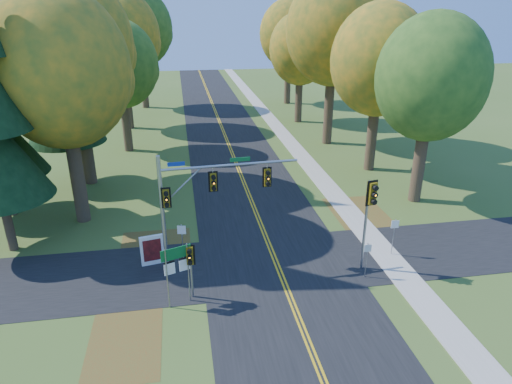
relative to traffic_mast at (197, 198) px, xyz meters
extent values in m
plane|color=#3E5A1F|center=(4.05, -2.07, -4.12)|extent=(160.00, 160.00, 0.00)
cube|color=black|center=(4.05, -2.07, -4.11)|extent=(8.00, 160.00, 0.02)
cube|color=black|center=(4.05, -0.07, -4.11)|extent=(60.00, 6.00, 0.02)
cube|color=gold|center=(3.95, -2.07, -4.10)|extent=(0.10, 160.00, 0.01)
cube|color=gold|center=(4.15, -2.07, -4.10)|extent=(0.10, 160.00, 0.01)
cube|color=#9E998E|center=(10.25, -2.07, -4.09)|extent=(1.60, 160.00, 0.06)
cube|color=brown|center=(-2.45, 1.93, -4.12)|extent=(4.00, 6.00, 0.00)
cube|color=brown|center=(10.85, 3.93, -4.12)|extent=(3.50, 8.00, 0.00)
cube|color=brown|center=(-3.45, -5.07, -4.12)|extent=(3.00, 5.00, 0.00)
cylinder|color=#38281C|center=(-7.15, 7.23, -0.75)|extent=(0.86, 0.86, 6.75)
ellipsoid|color=orange|center=(-7.15, 7.23, 5.43)|extent=(8.00, 8.00, 9.20)
sphere|color=orange|center=(-5.55, 8.43, 4.63)|extent=(4.80, 4.80, 4.80)
sphere|color=orange|center=(-8.55, 6.43, 6.23)|extent=(4.40, 4.40, 4.40)
cylinder|color=#38281C|center=(15.55, 6.63, -1.08)|extent=(0.83, 0.83, 6.08)
ellipsoid|color=#4C7524|center=(15.55, 6.63, 4.47)|extent=(7.20, 7.20, 8.28)
sphere|color=#4C7524|center=(16.99, 7.71, 3.75)|extent=(4.32, 4.32, 4.32)
sphere|color=#4C7524|center=(14.29, 5.91, 5.19)|extent=(3.96, 3.96, 3.96)
cylinder|color=#38281C|center=(-7.75, 14.13, -0.41)|extent=(0.89, 0.89, 7.42)
ellipsoid|color=orange|center=(-7.75, 14.13, 6.31)|extent=(8.60, 8.60, 9.89)
sphere|color=orange|center=(-6.03, 15.42, 5.45)|extent=(5.16, 5.16, 5.16)
sphere|color=orange|center=(-9.26, 13.27, 7.17)|extent=(4.73, 4.73, 4.73)
cylinder|color=#38281C|center=(14.95, 13.43, -0.97)|extent=(0.84, 0.84, 6.30)
ellipsoid|color=orange|center=(14.95, 13.43, 4.84)|extent=(7.60, 7.60, 8.74)
sphere|color=orange|center=(16.47, 14.57, 4.08)|extent=(4.56, 4.56, 4.56)
sphere|color=orange|center=(13.62, 12.67, 5.60)|extent=(4.18, 4.18, 4.18)
cylinder|color=#38281C|center=(-5.55, 22.33, -1.31)|extent=(0.81, 0.81, 5.62)
ellipsoid|color=#4C7524|center=(-5.55, 22.33, 3.88)|extent=(6.80, 6.80, 7.82)
sphere|color=#4C7524|center=(-4.19, 23.35, 3.20)|extent=(4.08, 4.08, 4.08)
sphere|color=#4C7524|center=(-6.74, 21.65, 4.56)|extent=(3.74, 3.74, 3.74)
cylinder|color=#38281C|center=(13.85, 21.53, -0.30)|extent=(0.90, 0.90, 7.65)
ellipsoid|color=orange|center=(13.85, 21.53, 6.61)|extent=(8.80, 8.80, 10.12)
sphere|color=orange|center=(15.61, 22.85, 5.73)|extent=(5.28, 5.28, 5.28)
sphere|color=orange|center=(12.31, 20.65, 7.49)|extent=(4.84, 4.84, 4.84)
cylinder|color=#38281C|center=(-6.15, 31.03, -0.63)|extent=(0.87, 0.87, 6.98)
ellipsoid|color=orange|center=(-6.15, 31.03, 5.72)|extent=(8.20, 8.20, 9.43)
sphere|color=orange|center=(-4.51, 32.26, 4.90)|extent=(4.92, 4.92, 4.92)
sphere|color=orange|center=(-7.59, 30.21, 6.54)|extent=(4.51, 4.51, 4.51)
cylinder|color=#38281C|center=(13.25, 30.73, -1.20)|extent=(0.82, 0.82, 5.85)
ellipsoid|color=orange|center=(13.25, 30.73, 4.18)|extent=(7.00, 7.00, 8.05)
sphere|color=orange|center=(14.65, 31.78, 3.48)|extent=(4.20, 4.20, 4.20)
sphere|color=orange|center=(12.02, 30.03, 4.88)|extent=(3.85, 3.85, 3.85)
cylinder|color=#38281C|center=(-4.95, 41.93, -0.52)|extent=(0.88, 0.88, 7.20)
ellipsoid|color=#4C7524|center=(-4.95, 41.93, 6.02)|extent=(8.40, 8.40, 9.66)
sphere|color=#4C7524|center=(-3.27, 43.19, 5.18)|extent=(5.04, 5.04, 5.04)
sphere|color=#4C7524|center=(-6.42, 41.09, 6.86)|extent=(4.62, 4.62, 4.62)
cylinder|color=#38281C|center=(14.45, 41.43, -0.86)|extent=(0.85, 0.85, 6.53)
ellipsoid|color=orange|center=(14.45, 41.43, 5.13)|extent=(7.80, 7.80, 8.97)
sphere|color=orange|center=(16.01, 42.60, 4.35)|extent=(4.68, 4.68, 4.68)
sphere|color=orange|center=(13.08, 40.65, 5.91)|extent=(4.29, 4.29, 4.29)
cylinder|color=#38281C|center=(-10.45, 3.93, -2.50)|extent=(0.50, 0.50, 3.24)
cylinder|color=#38281C|center=(-11.95, 8.93, -2.68)|extent=(0.50, 0.50, 2.88)
cylinder|color=#38281C|center=(-8.95, 13.93, -2.41)|extent=(0.50, 0.50, 3.42)
cone|color=black|center=(-8.95, 13.93, 2.02)|extent=(5.60, 5.60, 5.45)
cone|color=black|center=(-8.95, 13.93, 5.92)|extent=(4.57, 4.57, 5.45)
cylinder|color=#989CA1|center=(-1.74, -0.07, -0.92)|extent=(0.20, 0.20, 6.41)
cylinder|color=#989CA1|center=(-1.74, -0.07, -3.98)|extent=(0.40, 0.40, 0.27)
cylinder|color=#989CA1|center=(1.69, 0.14, 1.56)|extent=(6.86, 0.55, 0.13)
cylinder|color=#989CA1|center=(-0.73, 0.00, 0.64)|extent=(2.07, 0.21, 1.89)
cylinder|color=#989CA1|center=(0.82, 0.09, 1.39)|extent=(0.04, 0.04, 0.33)
cube|color=#72590C|center=(0.82, 0.09, 0.77)|extent=(0.33, 0.29, 0.92)
cube|color=black|center=(0.82, 0.09, 0.77)|extent=(0.48, 0.06, 1.08)
sphere|color=orange|center=(0.83, -0.12, 0.77)|extent=(0.16, 0.16, 0.16)
cylinder|color=black|center=(0.83, -0.12, 1.06)|extent=(0.23, 0.16, 0.22)
cylinder|color=black|center=(0.83, -0.12, 0.77)|extent=(0.23, 0.16, 0.22)
cylinder|color=black|center=(0.83, -0.12, 0.48)|extent=(0.23, 0.16, 0.22)
cylinder|color=#989CA1|center=(3.56, 0.26, 1.39)|extent=(0.04, 0.04, 0.33)
cube|color=#72590C|center=(3.56, 0.26, 0.77)|extent=(0.33, 0.29, 0.92)
cube|color=black|center=(3.56, 0.26, 0.77)|extent=(0.48, 0.06, 1.08)
sphere|color=orange|center=(3.57, 0.05, 0.77)|extent=(0.16, 0.16, 0.16)
cylinder|color=black|center=(3.57, 0.05, 1.06)|extent=(0.23, 0.16, 0.22)
cylinder|color=black|center=(3.57, 0.05, 0.77)|extent=(0.23, 0.16, 0.22)
cylinder|color=black|center=(3.57, 0.05, 0.48)|extent=(0.23, 0.16, 0.22)
cube|color=#72590C|center=(-1.50, -0.19, 0.18)|extent=(0.33, 0.29, 0.92)
cube|color=black|center=(-1.50, -0.19, 0.18)|extent=(0.48, 0.06, 1.08)
sphere|color=orange|center=(-1.49, -0.40, 0.18)|extent=(0.16, 0.16, 0.16)
cylinder|color=black|center=(-1.49, -0.40, 0.48)|extent=(0.23, 0.16, 0.22)
cylinder|color=black|center=(-1.49, -0.40, 0.18)|extent=(0.23, 0.16, 0.22)
cylinder|color=black|center=(-1.49, -0.40, -0.11)|extent=(0.23, 0.16, 0.22)
cube|color=navy|center=(-0.92, -0.02, 1.81)|extent=(0.82, 0.09, 0.20)
cube|color=#0C5926|center=(2.19, 0.18, 1.81)|extent=(1.01, 0.10, 0.20)
cylinder|color=gray|center=(8.38, -1.34, -1.63)|extent=(0.14, 0.14, 4.99)
cube|color=#72590C|center=(8.43, -1.58, 0.30)|extent=(0.45, 0.41, 1.13)
cube|color=black|center=(8.43, -1.58, 0.30)|extent=(0.58, 0.16, 1.34)
sphere|color=orange|center=(8.49, -1.84, 0.30)|extent=(0.20, 0.20, 0.20)
cylinder|color=black|center=(8.49, -1.84, 0.67)|extent=(0.30, 0.23, 0.27)
cylinder|color=black|center=(8.49, -1.84, 0.30)|extent=(0.30, 0.23, 0.27)
cylinder|color=black|center=(8.49, -1.84, -0.06)|extent=(0.30, 0.23, 0.27)
cylinder|color=gray|center=(-0.53, -2.42, -2.68)|extent=(0.11, 0.11, 2.88)
cube|color=#72590C|center=(-0.55, -2.61, -1.69)|extent=(0.33, 0.30, 0.90)
cube|color=black|center=(-0.55, -2.61, -1.69)|extent=(0.47, 0.08, 1.06)
sphere|color=orange|center=(-0.57, -2.82, -1.69)|extent=(0.16, 0.16, 0.16)
cylinder|color=black|center=(-0.57, -2.82, -1.41)|extent=(0.23, 0.17, 0.22)
cylinder|color=black|center=(-0.57, -2.82, -1.69)|extent=(0.23, 0.17, 0.22)
cylinder|color=black|center=(-0.57, -2.82, -1.98)|extent=(0.23, 0.17, 0.22)
cylinder|color=gray|center=(-1.63, -3.05, -2.59)|extent=(0.06, 0.06, 3.07)
cylinder|color=gray|center=(-0.66, -2.70, -2.59)|extent=(0.06, 0.06, 3.07)
cube|color=#0C5722|center=(-1.16, -2.85, -1.41)|extent=(1.36, 0.53, 0.56)
cube|color=silver|center=(-1.16, -2.85, -1.41)|extent=(1.16, 0.43, 0.08)
cube|color=silver|center=(-1.49, -2.97, -2.13)|extent=(0.49, 0.21, 0.56)
cube|color=black|center=(-1.49, -2.97, -1.79)|extent=(0.48, 0.18, 0.10)
cube|color=silver|center=(-0.82, -2.73, -2.13)|extent=(0.49, 0.21, 0.56)
cube|color=black|center=(-0.82, -2.73, -1.79)|extent=(0.48, 0.18, 0.10)
cube|color=white|center=(-2.51, 0.93, -3.27)|extent=(1.25, 0.41, 1.71)
cube|color=maroon|center=(-2.49, 0.84, -3.22)|extent=(0.94, 0.20, 1.24)
cube|color=white|center=(-2.98, 0.84, -3.98)|extent=(0.09, 0.09, 0.29)
cube|color=white|center=(-2.04, 1.03, -3.98)|extent=(0.09, 0.09, 0.29)
cylinder|color=gray|center=(10.57, -0.31, -3.01)|extent=(0.05, 0.05, 2.22)
cube|color=white|center=(10.57, -0.33, -2.20)|extent=(0.43, 0.05, 0.45)
cylinder|color=gray|center=(8.25, -2.18, -3.14)|extent=(0.04, 0.04, 1.97)
cube|color=silver|center=(8.25, -2.20, -2.42)|extent=(0.38, 0.05, 0.40)
cylinder|color=gray|center=(-0.89, 0.76, -2.95)|extent=(0.05, 0.05, 2.35)
cube|color=white|center=(-0.89, 0.73, -2.09)|extent=(0.45, 0.11, 0.48)
camera|label=1|loc=(-0.62, -20.93, 8.91)|focal=32.00mm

